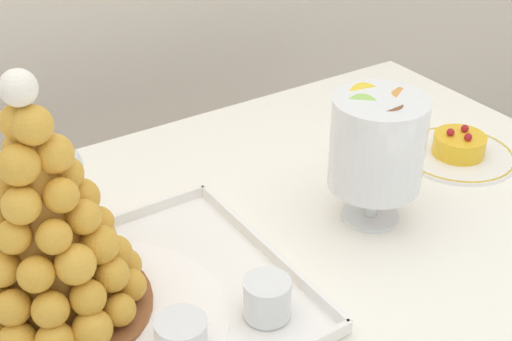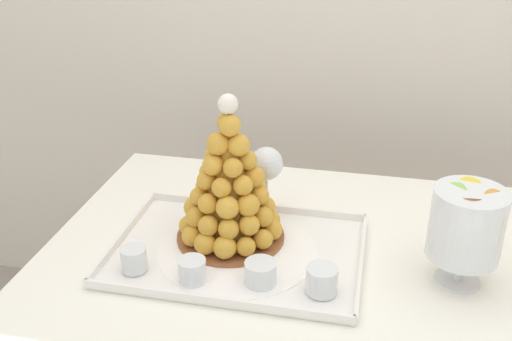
{
  "view_description": "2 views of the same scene",
  "coord_description": "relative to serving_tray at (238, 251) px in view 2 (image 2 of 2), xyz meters",
  "views": [
    {
      "loc": [
        -0.44,
        -0.69,
        1.4
      ],
      "look_at": [
        -0.02,
        -0.05,
        0.94
      ],
      "focal_mm": 49.87,
      "sensor_mm": 36.0,
      "label": 1
    },
    {
      "loc": [
        0.02,
        -1.07,
        1.48
      ],
      "look_at": [
        -0.2,
        -0.03,
        0.97
      ],
      "focal_mm": 42.12,
      "sensor_mm": 36.0,
      "label": 2
    }
  ],
  "objects": [
    {
      "name": "buffet_table",
      "position": [
        0.24,
        0.02,
        -0.1
      ],
      "size": [
        1.34,
        0.87,
        0.76
      ],
      "color": "brown",
      "rests_on": "ground_plane"
    },
    {
      "name": "serving_tray",
      "position": [
        0.0,
        0.0,
        0.0
      ],
      "size": [
        0.53,
        0.38,
        0.02
      ],
      "color": "white",
      "rests_on": "buffet_table"
    },
    {
      "name": "croquembouche",
      "position": [
        -0.03,
        0.05,
        0.13
      ],
      "size": [
        0.24,
        0.24,
        0.33
      ],
      "color": "brown",
      "rests_on": "serving_tray"
    },
    {
      "name": "dessert_cup_left",
      "position": [
        -0.19,
        -0.11,
        0.03
      ],
      "size": [
        0.05,
        0.05,
        0.05
      ],
      "color": "silver",
      "rests_on": "serving_tray"
    },
    {
      "name": "dessert_cup_mid_left",
      "position": [
        -0.06,
        -0.12,
        0.02
      ],
      "size": [
        0.06,
        0.06,
        0.05
      ],
      "color": "silver",
      "rests_on": "serving_tray"
    },
    {
      "name": "dessert_cup_centre",
      "position": [
        0.07,
        -0.1,
        0.02
      ],
      "size": [
        0.06,
        0.06,
        0.05
      ],
      "color": "silver",
      "rests_on": "serving_tray"
    },
    {
      "name": "dessert_cup_mid_right",
      "position": [
        0.19,
        -0.1,
        0.03
      ],
      "size": [
        0.06,
        0.06,
        0.05
      ],
      "color": "silver",
      "rests_on": "serving_tray"
    },
    {
      "name": "macaron_goblet",
      "position": [
        0.45,
        -0.0,
        0.13
      ],
      "size": [
        0.14,
        0.14,
        0.22
      ],
      "color": "white",
      "rests_on": "buffet_table"
    },
    {
      "name": "wine_glass",
      "position": [
        0.03,
        0.17,
        0.13
      ],
      "size": [
        0.08,
        0.08,
        0.18
      ],
      "color": "silver",
      "rests_on": "buffet_table"
    }
  ]
}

